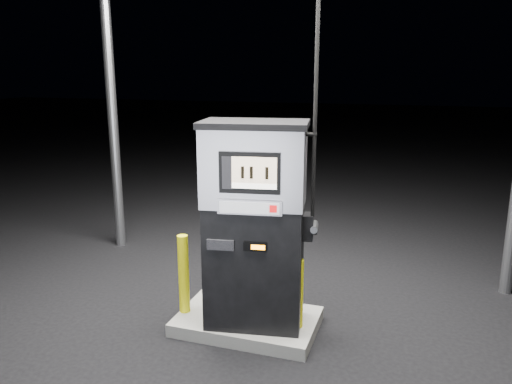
% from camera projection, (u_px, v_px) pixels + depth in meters
% --- Properties ---
extents(ground, '(80.00, 80.00, 0.00)m').
position_uv_depth(ground, '(248.00, 327.00, 5.82)').
color(ground, black).
rests_on(ground, ground).
extents(pump_island, '(1.60, 1.00, 0.15)m').
position_uv_depth(pump_island, '(248.00, 321.00, 5.81)').
color(pump_island, slate).
rests_on(pump_island, ground).
extents(fuel_dispenser, '(1.30, 0.84, 4.70)m').
position_uv_depth(fuel_dispenser, '(255.00, 223.00, 5.38)').
color(fuel_dispenser, black).
rests_on(fuel_dispenser, pump_island).
extents(bollard_left, '(0.16, 0.16, 0.94)m').
position_uv_depth(bollard_left, '(184.00, 274.00, 5.79)').
color(bollard_left, '#F3ED0D').
rests_on(bollard_left, pump_island).
extents(bollard_right, '(0.12, 0.12, 0.79)m').
position_uv_depth(bollard_right, '(298.00, 294.00, 5.45)').
color(bollard_right, '#F3ED0D').
rests_on(bollard_right, pump_island).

